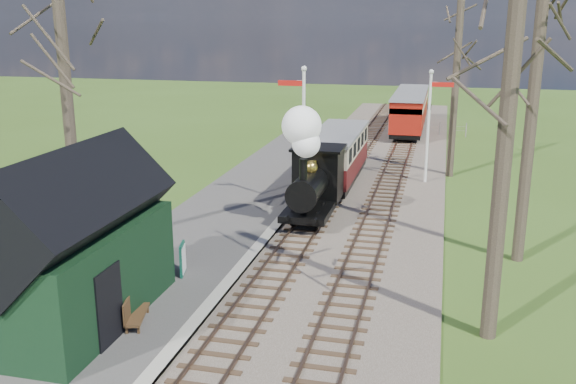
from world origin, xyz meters
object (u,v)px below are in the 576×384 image
semaphore_far (430,118)px  red_carriage_a (408,115)px  semaphore_near (302,128)px  coach (337,154)px  sign_board (183,259)px  locomotive (312,170)px  station_shed (73,247)px  red_carriage_b (412,105)px  person (152,268)px  bench (133,310)px

semaphore_far → red_carriage_a: (-1.77, 12.55, -1.74)m
semaphore_near → coach: size_ratio=0.81×
sign_board → coach: bearing=77.9°
locomotive → station_shed: bearing=-112.3°
locomotive → red_carriage_a: locomotive is taller
red_carriage_b → person: size_ratio=3.95×
bench → locomotive: bearing=75.1°
station_shed → red_carriage_b: size_ratio=1.13×
semaphore_far → station_shed: bearing=-115.7°
semaphore_near → locomotive: size_ratio=1.30×
semaphore_near → station_shed: bearing=-106.4°
red_carriage_a → red_carriage_b: size_ratio=1.00×
red_carriage_a → sign_board: red_carriage_a is taller
semaphore_far → red_carriage_a: 12.79m
sign_board → station_shed: bearing=-113.1°
station_shed → red_carriage_b: (6.90, 36.05, -0.66)m
station_shed → coach: station_shed is taller
locomotive → coach: 6.10m
red_carriage_a → sign_board: 27.51m
sign_board → semaphore_near: bearing=76.6°
semaphore_near → person: (-2.43, -9.74, -2.72)m
locomotive → person: bearing=-111.3°
station_shed → red_carriage_a: bearing=77.3°
red_carriage_b → semaphore_near: bearing=-98.0°
station_shed → bench: station_shed is taller
locomotive → sign_board: size_ratio=4.56×
coach → sign_board: size_ratio=7.29×
red_carriage_a → person: bearing=-101.6°
locomotive → red_carriage_a: (2.61, 20.12, -0.59)m
semaphore_far → bench: 19.44m
semaphore_far → coach: bearing=-161.1°
red_carriage_b → person: red_carriage_b is taller
semaphore_near → bench: 12.42m
semaphore_far → person: (-7.57, -15.74, -2.45)m
semaphore_near → semaphore_far: bearing=49.4°
semaphore_near → sign_board: semaphore_near is taller
red_carriage_b → sign_board: size_ratio=5.27×
coach → red_carriage_a: bearing=79.5°
sign_board → bench: size_ratio=0.71×
station_shed → person: 2.87m
semaphore_near → bench: semaphore_near is taller
locomotive → red_carriage_b: size_ratio=0.86×
station_shed → person: size_ratio=4.48×
semaphore_near → red_carriage_b: bearing=82.0°
red_carriage_a → person: (-5.79, -28.28, -0.71)m
coach → red_carriage_a: (2.60, 14.05, 0.00)m
semaphore_near → person: semaphore_near is taller
locomotive → sign_board: bearing=-111.9°
station_shed → semaphore_far: bearing=64.3°
semaphore_far → person: bearing=-115.7°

